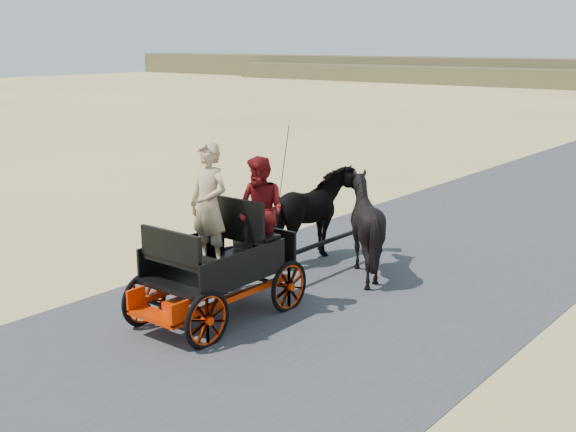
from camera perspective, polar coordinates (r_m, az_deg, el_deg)
The scene contains 8 objects.
ground at distance 9.04m, azimuth -8.46°, elevation -11.95°, with size 140.00×140.00×0.00m, color tan.
road at distance 9.04m, azimuth -8.46°, elevation -11.92°, with size 6.00×140.00×0.01m, color #38383A.
ridge_near at distance 73.07m, azimuth 9.26°, elevation 11.00°, with size 40.00×4.00×1.60m, color brown.
carriage at distance 10.48m, azimuth -5.51°, elevation -6.08°, with size 1.30×2.40×0.72m, color black, non-canonical shape.
horse_left at distance 12.88m, azimuth 1.99°, elevation -0.02°, with size 0.91×2.01×1.70m, color black.
horse_right at distance 12.27m, azimuth 6.10°, elevation -0.77°, with size 1.37×1.54×1.70m, color black.
driver_man at distance 10.30m, azimuth -6.27°, elevation 0.85°, with size 0.66×0.43×1.80m, color tan.
passenger_woman at distance 10.38m, azimuth -2.16°, elevation 0.40°, with size 0.77×0.60×1.58m, color #660C0F.
Camera 1 is at (6.06, -5.48, 3.88)m, focal length 45.00 mm.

